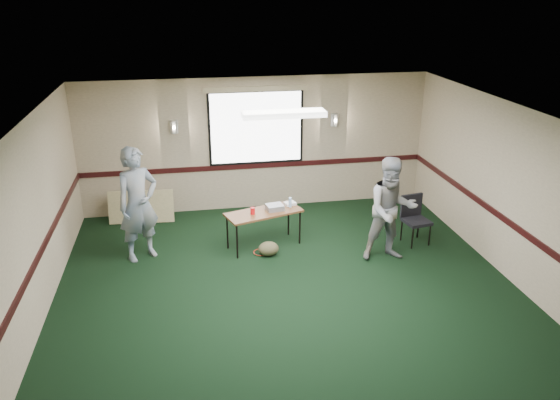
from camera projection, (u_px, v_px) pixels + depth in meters
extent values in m
plane|color=black|center=(296.00, 310.00, 7.83)|extent=(8.00, 8.00, 0.00)
plane|color=tan|center=(256.00, 144.00, 10.98)|extent=(7.00, 0.00, 7.00)
plane|color=tan|center=(21.00, 246.00, 6.75)|extent=(0.00, 8.00, 8.00)
plane|color=tan|center=(533.00, 207.00, 7.91)|extent=(0.00, 8.00, 8.00)
plane|color=silver|center=(298.00, 127.00, 6.83)|extent=(8.00, 8.00, 0.00)
cube|color=black|center=(257.00, 166.00, 11.14)|extent=(7.00, 0.03, 0.10)
cube|color=black|center=(28.00, 277.00, 6.92)|extent=(0.03, 8.00, 0.10)
cube|color=black|center=(527.00, 235.00, 8.07)|extent=(0.03, 8.00, 0.10)
cube|color=black|center=(256.00, 128.00, 10.83)|extent=(1.90, 0.01, 1.50)
cube|color=white|center=(256.00, 128.00, 10.83)|extent=(1.80, 0.02, 1.40)
cube|color=#C6B18B|center=(255.00, 89.00, 10.54)|extent=(2.05, 0.08, 0.10)
cylinder|color=silver|center=(174.00, 127.00, 10.50)|extent=(0.16, 0.16, 0.25)
cylinder|color=silver|center=(335.00, 120.00, 11.03)|extent=(0.16, 0.16, 0.25)
cube|color=white|center=(284.00, 114.00, 7.76)|extent=(1.20, 0.32, 0.08)
cube|color=brown|center=(264.00, 213.00, 9.52)|extent=(1.42, 0.90, 0.04)
cylinder|color=black|center=(237.00, 242.00, 9.20)|extent=(0.03, 0.03, 0.63)
cylinder|color=black|center=(300.00, 228.00, 9.73)|extent=(0.03, 0.03, 0.63)
cylinder|color=black|center=(227.00, 232.00, 9.55)|extent=(0.03, 0.03, 0.63)
cylinder|color=black|center=(288.00, 219.00, 10.08)|extent=(0.03, 0.03, 0.63)
cube|color=gray|center=(275.00, 207.00, 9.57)|extent=(0.32, 0.29, 0.10)
cube|color=white|center=(290.00, 203.00, 9.80)|extent=(0.23, 0.20, 0.05)
cylinder|color=red|center=(253.00, 211.00, 9.39)|extent=(0.08, 0.08, 0.12)
cylinder|color=#9BC8FD|center=(290.00, 202.00, 9.68)|extent=(0.05, 0.05, 0.18)
ellipsoid|color=#4A422A|center=(269.00, 249.00, 9.37)|extent=(0.39, 0.31, 0.25)
torus|color=red|center=(261.00, 252.00, 9.51)|extent=(0.35, 0.35, 0.01)
cube|color=tan|center=(141.00, 207.00, 10.61)|extent=(1.26, 0.28, 0.64)
cube|color=black|center=(417.00, 221.00, 9.71)|extent=(0.49, 0.49, 0.06)
cube|color=black|center=(411.00, 205.00, 9.81)|extent=(0.42, 0.12, 0.42)
cylinder|color=black|center=(412.00, 238.00, 9.58)|extent=(0.03, 0.03, 0.39)
cylinder|color=black|center=(430.00, 235.00, 9.70)|extent=(0.03, 0.03, 0.39)
cylinder|color=black|center=(401.00, 230.00, 9.89)|extent=(0.03, 0.03, 0.39)
cylinder|color=black|center=(418.00, 228.00, 10.01)|extent=(0.03, 0.03, 0.39)
imported|color=#3D5C88|center=(138.00, 204.00, 9.00)|extent=(0.85, 0.76, 1.95)
imported|color=#6E82AC|center=(391.00, 210.00, 8.99)|extent=(0.89, 0.71, 1.79)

